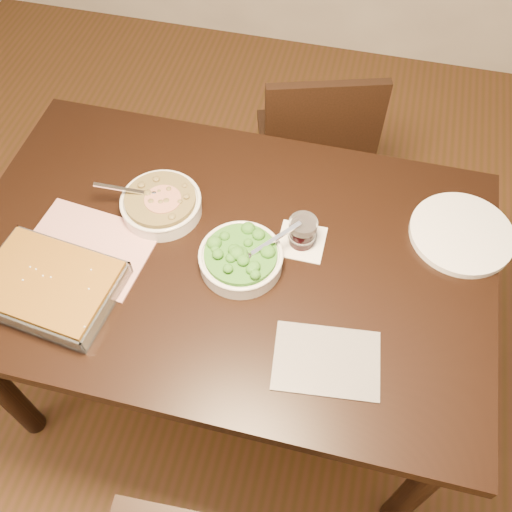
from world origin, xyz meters
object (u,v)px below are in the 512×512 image
Objects in this scene: baking_dish at (49,286)px; chair_far at (315,147)px; table at (227,271)px; broccoli_bowl at (241,258)px; wine_tumbler at (302,231)px; stew_bowl at (161,204)px; dinner_plate at (461,234)px.

chair_far is (0.52, 0.95, -0.31)m from baking_dish.
table is 0.14m from broccoli_bowl.
broccoli_bowl is 0.18m from wine_tumbler.
stew_bowl is 0.78m from chair_far.
dinner_plate is at bearing 18.45° from table.
chair_far is at bearing 61.99° from stew_bowl.
table is 0.76m from chair_far.
stew_bowl and chair_far have the same top height.
broccoli_bowl reaches higher than baking_dish.
table is at bearing 62.13° from chair_far.
baking_dish is 1.07m from dinner_plate.
stew_bowl is (-0.20, 0.09, 0.13)m from table.
chair_far reaches higher than broccoli_bowl.
table is at bearing -161.55° from dinner_plate.
broccoli_bowl reaches higher than dinner_plate.
chair_far is at bearing 79.70° from table.
baking_dish reaches higher than table.
table is 5.76× the size of stew_bowl.
baking_dish reaches higher than dinner_plate.
baking_dish is at bearing 43.70° from chair_far.
dinner_plate is (0.60, 0.20, 0.10)m from table.
table is at bearing 36.45° from baking_dish.
stew_bowl is 1.12× the size of broccoli_bowl.
baking_dish is (-0.18, -0.31, -0.00)m from stew_bowl.
table is 0.26m from stew_bowl.
table is 3.93× the size of baking_dish.
baking_dish is 0.65m from wine_tumbler.
baking_dish is at bearing -156.85° from dinner_plate.
broccoli_bowl is 0.26× the size of chair_far.
dinner_plate is 0.76m from chair_far.
baking_dish is 0.43× the size of chair_far.
broccoli_bowl is 2.57× the size of wine_tumbler.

